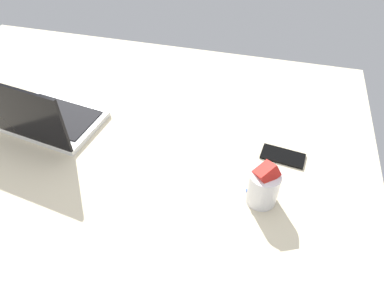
{
  "coord_description": "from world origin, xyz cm",
  "views": [
    {
      "loc": [
        -49.39,
        75.6,
        101.54
      ],
      "look_at": [
        -30.24,
        -1.24,
        24.0
      ],
      "focal_mm": 32.71,
      "sensor_mm": 36.0,
      "label": 1
    }
  ],
  "objects": [
    {
      "name": "bed_mattress",
      "position": [
        0.0,
        0.0,
        9.0
      ],
      "size": [
        180.0,
        140.0,
        18.0
      ],
      "primitive_type": "cube",
      "color": "beige",
      "rests_on": "ground"
    },
    {
      "name": "laptop",
      "position": [
        22.85,
        -2.71,
        22.41
      ],
      "size": [
        36.11,
        27.75,
        23.0
      ],
      "rotation": [
        0.0,
        0.0,
        -0.15
      ],
      "color": "silver",
      "rests_on": "bed_mattress"
    },
    {
      "name": "snack_cup",
      "position": [
        -53.86,
        10.43,
        24.08
      ],
      "size": [
        9.26,
        9.46,
        14.76
      ],
      "color": "silver",
      "rests_on": "bed_mattress"
    },
    {
      "name": "cell_phone",
      "position": [
        -59.21,
        -8.49,
        18.4
      ],
      "size": [
        14.78,
        8.61,
        0.8
      ],
      "primitive_type": "cube",
      "rotation": [
        0.0,
        0.0,
        4.58
      ],
      "color": "black",
      "rests_on": "bed_mattress"
    }
  ]
}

